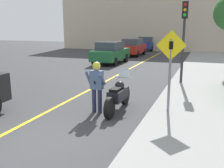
{
  "coord_description": "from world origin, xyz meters",
  "views": [
    {
      "loc": [
        4.18,
        -4.31,
        2.71
      ],
      "look_at": [
        1.26,
        3.41,
        0.85
      ],
      "focal_mm": 40.0,
      "sensor_mm": 36.0,
      "label": 1
    }
  ],
  "objects_px": {
    "traffic_light": "(184,27)",
    "crossing_sign": "(170,64)",
    "person_biker": "(97,82)",
    "parked_car_red": "(133,47)",
    "parked_car_blue": "(147,43)",
    "parked_car_green": "(111,52)",
    "motorcycle": "(118,96)"
  },
  "relations": [
    {
      "from": "traffic_light",
      "to": "crossing_sign",
      "type": "bearing_deg",
      "value": -89.41
    },
    {
      "from": "person_biker",
      "to": "parked_car_red",
      "type": "bearing_deg",
      "value": 102.23
    },
    {
      "from": "crossing_sign",
      "to": "parked_car_red",
      "type": "relative_size",
      "value": 0.6
    },
    {
      "from": "crossing_sign",
      "to": "parked_car_red",
      "type": "distance_m",
      "value": 17.41
    },
    {
      "from": "parked_car_red",
      "to": "parked_car_blue",
      "type": "distance_m",
      "value": 6.32
    },
    {
      "from": "crossing_sign",
      "to": "traffic_light",
      "type": "relative_size",
      "value": 0.67
    },
    {
      "from": "crossing_sign",
      "to": "parked_car_blue",
      "type": "xyz_separation_m",
      "value": [
        -5.88,
        22.69,
        -0.79
      ]
    },
    {
      "from": "crossing_sign",
      "to": "traffic_light",
      "type": "xyz_separation_m",
      "value": [
        -0.05,
        4.52,
        1.09
      ]
    },
    {
      "from": "traffic_light",
      "to": "parked_car_green",
      "type": "bearing_deg",
      "value": 135.02
    },
    {
      "from": "motorcycle",
      "to": "parked_car_red",
      "type": "height_order",
      "value": "parked_car_red"
    },
    {
      "from": "parked_car_blue",
      "to": "parked_car_red",
      "type": "bearing_deg",
      "value": -89.97
    },
    {
      "from": "traffic_light",
      "to": "parked_car_blue",
      "type": "xyz_separation_m",
      "value": [
        -5.84,
        18.18,
        -1.88
      ]
    },
    {
      "from": "person_biker",
      "to": "crossing_sign",
      "type": "distance_m",
      "value": 2.37
    },
    {
      "from": "parked_car_red",
      "to": "parked_car_green",
      "type": "bearing_deg",
      "value": -90.8
    },
    {
      "from": "person_biker",
      "to": "parked_car_green",
      "type": "relative_size",
      "value": 0.4
    },
    {
      "from": "crossing_sign",
      "to": "parked_car_green",
      "type": "height_order",
      "value": "crossing_sign"
    },
    {
      "from": "parked_car_blue",
      "to": "parked_car_green",
      "type": "bearing_deg",
      "value": -90.37
    },
    {
      "from": "parked_car_green",
      "to": "parked_car_blue",
      "type": "distance_m",
      "value": 12.27
    },
    {
      "from": "traffic_light",
      "to": "parked_car_blue",
      "type": "relative_size",
      "value": 0.9
    },
    {
      "from": "motorcycle",
      "to": "parked_car_red",
      "type": "bearing_deg",
      "value": 104.44
    },
    {
      "from": "person_biker",
      "to": "traffic_light",
      "type": "relative_size",
      "value": 0.44
    },
    {
      "from": "motorcycle",
      "to": "traffic_light",
      "type": "distance_m",
      "value": 5.4
    },
    {
      "from": "traffic_light",
      "to": "parked_car_green",
      "type": "relative_size",
      "value": 0.9
    },
    {
      "from": "person_biker",
      "to": "traffic_light",
      "type": "height_order",
      "value": "traffic_light"
    },
    {
      "from": "motorcycle",
      "to": "person_biker",
      "type": "xyz_separation_m",
      "value": [
        -0.58,
        -0.43,
        0.5
      ]
    },
    {
      "from": "traffic_light",
      "to": "parked_car_green",
      "type": "height_order",
      "value": "traffic_light"
    },
    {
      "from": "person_biker",
      "to": "traffic_light",
      "type": "xyz_separation_m",
      "value": [
        2.16,
        5.1,
        1.72
      ]
    },
    {
      "from": "crossing_sign",
      "to": "motorcycle",
      "type": "bearing_deg",
      "value": -174.68
    },
    {
      "from": "person_biker",
      "to": "crossing_sign",
      "type": "bearing_deg",
      "value": 14.87
    },
    {
      "from": "person_biker",
      "to": "motorcycle",
      "type": "bearing_deg",
      "value": 36.78
    },
    {
      "from": "traffic_light",
      "to": "parked_car_red",
      "type": "height_order",
      "value": "traffic_light"
    },
    {
      "from": "parked_car_red",
      "to": "person_biker",
      "type": "bearing_deg",
      "value": -77.77
    }
  ]
}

